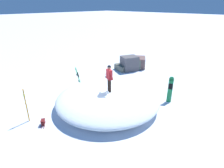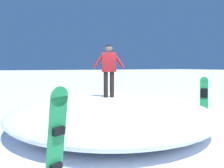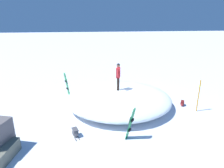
{
  "view_description": "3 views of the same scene",
  "coord_description": "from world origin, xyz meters",
  "px_view_note": "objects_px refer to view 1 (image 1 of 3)",
  "views": [
    {
      "loc": [
        6.73,
        7.95,
        6.04
      ],
      "look_at": [
        -1.17,
        0.33,
        1.26
      ],
      "focal_mm": 29.74,
      "sensor_mm": 36.0,
      "label": 1
    },
    {
      "loc": [
        -7.05,
        3.81,
        2.0
      ],
      "look_at": [
        -0.79,
        0.58,
        1.45
      ],
      "focal_mm": 35.91,
      "sensor_mm": 36.0,
      "label": 2
    },
    {
      "loc": [
        -3.55,
        -10.12,
        4.97
      ],
      "look_at": [
        -1.16,
        0.09,
        1.6
      ],
      "focal_mm": 29.86,
      "sensor_mm": 36.0,
      "label": 3
    }
  ],
  "objects_px": {
    "snowboarder_standing": "(109,76)",
    "backpack_far": "(43,122)",
    "backpack_near": "(108,78)",
    "trail_marker_pole": "(26,105)",
    "snowboard_secondary_upright": "(78,77)",
    "snowboard_primary_upright": "(170,89)"
  },
  "relations": [
    {
      "from": "snowboard_secondary_upright",
      "to": "backpack_near",
      "type": "relative_size",
      "value": 2.28
    },
    {
      "from": "snowboard_primary_upright",
      "to": "backpack_near",
      "type": "height_order",
      "value": "snowboard_primary_upright"
    },
    {
      "from": "backpack_near",
      "to": "trail_marker_pole",
      "type": "bearing_deg",
      "value": 7.9
    },
    {
      "from": "backpack_near",
      "to": "backpack_far",
      "type": "bearing_deg",
      "value": 15.62
    },
    {
      "from": "trail_marker_pole",
      "to": "snowboarder_standing",
      "type": "bearing_deg",
      "value": 154.82
    },
    {
      "from": "snowboarder_standing",
      "to": "backpack_near",
      "type": "relative_size",
      "value": 2.42
    },
    {
      "from": "snowboard_primary_upright",
      "to": "trail_marker_pole",
      "type": "distance_m",
      "value": 8.75
    },
    {
      "from": "snowboard_primary_upright",
      "to": "backpack_far",
      "type": "height_order",
      "value": "snowboard_primary_upright"
    },
    {
      "from": "backpack_near",
      "to": "trail_marker_pole",
      "type": "height_order",
      "value": "trail_marker_pole"
    },
    {
      "from": "snowboarder_standing",
      "to": "backpack_far",
      "type": "bearing_deg",
      "value": -15.84
    },
    {
      "from": "snowboarder_standing",
      "to": "snowboard_secondary_upright",
      "type": "xyz_separation_m",
      "value": [
        -0.45,
        -3.86,
        -1.2
      ]
    },
    {
      "from": "snowboarder_standing",
      "to": "backpack_far",
      "type": "height_order",
      "value": "snowboarder_standing"
    },
    {
      "from": "snowboard_primary_upright",
      "to": "trail_marker_pole",
      "type": "height_order",
      "value": "trail_marker_pole"
    },
    {
      "from": "backpack_near",
      "to": "trail_marker_pole",
      "type": "distance_m",
      "value": 7.3
    },
    {
      "from": "snowboard_primary_upright",
      "to": "trail_marker_pole",
      "type": "xyz_separation_m",
      "value": [
        7.51,
        -4.48,
        0.13
      ]
    },
    {
      "from": "snowboard_primary_upright",
      "to": "trail_marker_pole",
      "type": "bearing_deg",
      "value": -30.83
    },
    {
      "from": "snowboard_secondary_upright",
      "to": "backpack_near",
      "type": "distance_m",
      "value": 2.63
    },
    {
      "from": "snowboarder_standing",
      "to": "backpack_near",
      "type": "distance_m",
      "value": 4.55
    },
    {
      "from": "backpack_far",
      "to": "trail_marker_pole",
      "type": "xyz_separation_m",
      "value": [
        0.37,
        -0.91,
        0.86
      ]
    },
    {
      "from": "snowboard_secondary_upright",
      "to": "backpack_far",
      "type": "distance_m",
      "value": 5.23
    },
    {
      "from": "snowboard_primary_upright",
      "to": "snowboarder_standing",
      "type": "bearing_deg",
      "value": -37.55
    },
    {
      "from": "snowboarder_standing",
      "to": "snowboard_secondary_upright",
      "type": "distance_m",
      "value": 4.07
    }
  ]
}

